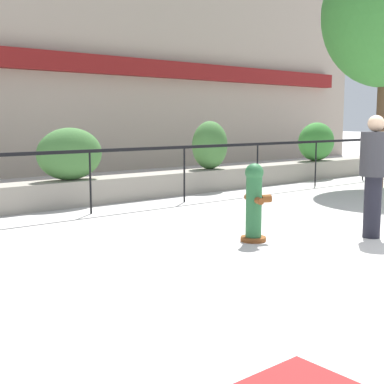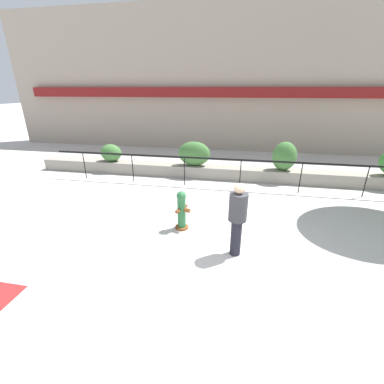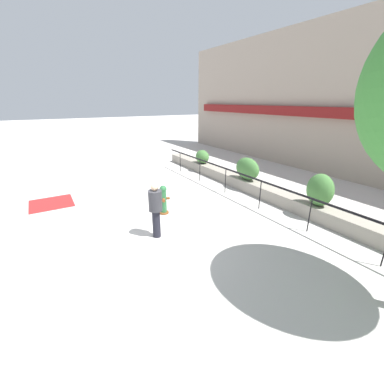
{
  "view_description": "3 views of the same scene",
  "coord_description": "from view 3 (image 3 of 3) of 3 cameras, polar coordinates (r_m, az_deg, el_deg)",
  "views": [
    {
      "loc": [
        -6.77,
        -3.48,
        1.67
      ],
      "look_at": [
        -1.98,
        2.28,
        0.65
      ],
      "focal_mm": 50.0,
      "sensor_mm": 36.0,
      "label": 1
    },
    {
      "loc": [
        -0.06,
        -4.44,
        3.54
      ],
      "look_at": [
        -1.38,
        2.48,
        0.7
      ],
      "focal_mm": 24.0,
      "sensor_mm": 36.0,
      "label": 2
    },
    {
      "loc": [
        6.55,
        -2.02,
        3.97
      ],
      "look_at": [
        -0.85,
        2.38,
        0.88
      ],
      "focal_mm": 24.0,
      "sensor_mm": 36.0,
      "label": 3
    }
  ],
  "objects": [
    {
      "name": "hedge_bush_0",
      "position": [
        15.02,
        2.3,
        7.84
      ],
      "size": [
        0.96,
        0.68,
        0.76
      ],
      "primitive_type": "ellipsoid",
      "color": "#427538",
      "rests_on": "planter_wall_low"
    },
    {
      "name": "fire_hydrant",
      "position": [
        9.43,
        -6.37,
        -1.66
      ],
      "size": [
        0.48,
        0.47,
        1.08
      ],
      "color": "brown",
      "rests_on": "ground"
    },
    {
      "name": "building_facade",
      "position": [
        15.47,
        35.81,
        16.27
      ],
      "size": [
        30.0,
        1.36,
        8.0
      ],
      "color": "gray",
      "rests_on": "ground"
    },
    {
      "name": "ground_plane",
      "position": [
        7.92,
        -11.95,
        -10.83
      ],
      "size": [
        120.0,
        120.0,
        0.0
      ],
      "primitive_type": "plane",
      "color": "#BCB7B2"
    },
    {
      "name": "tactile_warning_pad",
      "position": [
        11.94,
        -28.77,
        -2.21
      ],
      "size": [
        1.61,
        1.61,
        0.01
      ],
      "primitive_type": "cube",
      "color": "#B22323",
      "rests_on": "ground"
    },
    {
      "name": "planter_wall_low",
      "position": [
        11.01,
        18.79,
        -1.13
      ],
      "size": [
        18.0,
        0.7,
        0.5
      ],
      "primitive_type": "cube",
      "color": "gray",
      "rests_on": "ground"
    },
    {
      "name": "hedge_bush_1",
      "position": [
        12.07,
        12.19,
        5.07
      ],
      "size": [
        1.36,
        0.65,
        1.02
      ],
      "primitive_type": "ellipsoid",
      "color": "#427538",
      "rests_on": "planter_wall_low"
    },
    {
      "name": "fence_railing_segment",
      "position": [
        9.98,
        15.1,
        1.81
      ],
      "size": [
        15.0,
        0.05,
        1.15
      ],
      "color": "black",
      "rests_on": "ground"
    },
    {
      "name": "pedestrian",
      "position": [
        7.69,
        -8.1,
        -3.31
      ],
      "size": [
        0.56,
        0.56,
        1.73
      ],
      "color": "black",
      "rests_on": "ground"
    },
    {
      "name": "hedge_bush_2",
      "position": [
        9.83,
        26.58,
        0.41
      ],
      "size": [
        0.94,
        0.7,
        1.14
      ],
      "primitive_type": "ellipsoid",
      "color": "#427538",
      "rests_on": "planter_wall_low"
    }
  ]
}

